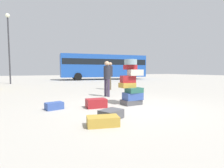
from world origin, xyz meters
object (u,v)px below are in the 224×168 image
(suitcase_tan_foreground_far, at_px, (103,121))
(person_bearded_onlooker, at_px, (110,73))
(suitcase_navy_right_side, at_px, (54,106))
(person_tourist_with_camera, at_px, (107,76))
(parked_bus, at_px, (104,65))
(suitcase_charcoal_behind_tower, at_px, (111,114))
(lamp_post, at_px, (9,38))
(suitcase_tower, at_px, (131,85))
(suitcase_maroon_white_trunk, at_px, (96,103))

(suitcase_tan_foreground_far, relative_size, person_bearded_onlooker, 0.40)
(suitcase_tan_foreground_far, xyz_separation_m, suitcase_navy_right_side, (-0.69, 2.11, 0.00))
(suitcase_tan_foreground_far, distance_m, person_tourist_with_camera, 4.32)
(parked_bus, bearing_deg, suitcase_tan_foreground_far, -106.63)
(suitcase_tan_foreground_far, xyz_separation_m, person_tourist_with_camera, (1.85, 3.81, 0.85))
(suitcase_charcoal_behind_tower, xyz_separation_m, person_bearded_onlooker, (2.84, 5.93, 0.89))
(parked_bus, xyz_separation_m, lamp_post, (-10.44, -3.29, 2.11))
(suitcase_tower, xyz_separation_m, suitcase_tan_foreground_far, (-1.84, -1.77, -0.58))
(person_tourist_with_camera, bearing_deg, suitcase_tower, -11.41)
(suitcase_tower, distance_m, suitcase_maroon_white_trunk, 1.40)
(suitcase_navy_right_side, distance_m, person_tourist_with_camera, 3.17)
(suitcase_maroon_white_trunk, bearing_deg, person_tourist_with_camera, 62.47)
(suitcase_maroon_white_trunk, xyz_separation_m, parked_bus, (7.27, 15.86, 1.70))
(suitcase_maroon_white_trunk, relative_size, suitcase_charcoal_behind_tower, 1.15)
(suitcase_tan_foreground_far, relative_size, parked_bus, 0.06)
(suitcase_tower, height_order, suitcase_tan_foreground_far, suitcase_tower)
(suitcase_tower, bearing_deg, suitcase_maroon_white_trunk, 178.13)
(suitcase_navy_right_side, height_order, person_tourist_with_camera, person_tourist_with_camera)
(person_bearded_onlooker, relative_size, parked_bus, 0.15)
(parked_bus, bearing_deg, person_tourist_with_camera, -106.06)
(suitcase_maroon_white_trunk, xyz_separation_m, suitcase_navy_right_side, (-1.24, 0.30, -0.03))
(suitcase_charcoal_behind_tower, relative_size, lamp_post, 0.09)
(suitcase_maroon_white_trunk, distance_m, parked_bus, 17.53)
(suitcase_maroon_white_trunk, height_order, parked_bus, parked_bus)
(suitcase_tower, relative_size, person_tourist_with_camera, 0.98)
(person_tourist_with_camera, bearing_deg, suitcase_maroon_white_trunk, -44.16)
(lamp_post, bearing_deg, person_bearded_onlooker, -53.87)
(suitcase_navy_right_side, bearing_deg, parked_bus, 49.05)
(suitcase_tower, bearing_deg, person_tourist_with_camera, 89.77)
(person_bearded_onlooker, height_order, parked_bus, parked_bus)
(person_bearded_onlooker, xyz_separation_m, person_tourist_with_camera, (-1.39, -2.54, -0.05))
(suitcase_maroon_white_trunk, xyz_separation_m, suitcase_charcoal_behind_tower, (-0.15, -1.38, -0.03))
(suitcase_maroon_white_trunk, height_order, person_tourist_with_camera, person_tourist_with_camera)
(suitcase_tower, bearing_deg, parked_bus, 69.41)
(parked_bus, distance_m, lamp_post, 11.15)
(person_bearded_onlooker, distance_m, parked_bus, 12.24)
(suitcase_charcoal_behind_tower, xyz_separation_m, parked_bus, (7.42, 17.25, 1.72))
(suitcase_tower, distance_m, person_bearded_onlooker, 4.81)
(suitcase_charcoal_behind_tower, bearing_deg, suitcase_tower, 18.76)
(suitcase_maroon_white_trunk, distance_m, suitcase_navy_right_side, 1.28)
(suitcase_navy_right_side, xyz_separation_m, parked_bus, (8.51, 15.56, 1.73))
(suitcase_charcoal_behind_tower, bearing_deg, parked_bus, 42.53)
(suitcase_maroon_white_trunk, distance_m, suitcase_charcoal_behind_tower, 1.39)
(suitcase_charcoal_behind_tower, xyz_separation_m, suitcase_navy_right_side, (-1.10, 1.69, -0.00))
(suitcase_tan_foreground_far, height_order, suitcase_navy_right_side, suitcase_navy_right_side)
(suitcase_tower, height_order, person_tourist_with_camera, person_tourist_with_camera)
(suitcase_tower, bearing_deg, lamp_post, 109.48)
(person_bearded_onlooker, bearing_deg, parked_bus, -176.37)
(suitcase_tower, relative_size, suitcase_maroon_white_trunk, 2.48)
(person_bearded_onlooker, bearing_deg, suitcase_navy_right_side, -17.22)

